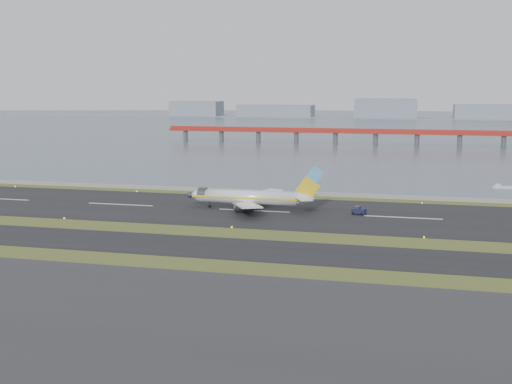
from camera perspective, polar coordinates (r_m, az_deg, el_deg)
ground at (r=148.16m, az=-2.96°, el=-3.82°), size 1000.00×1000.00×0.00m
apron_strip at (r=98.85m, az=-12.33°, el=-10.69°), size 1000.00×50.00×0.10m
taxiway_strip at (r=137.02m, az=-4.41°, el=-4.89°), size 1000.00×18.00×0.10m
runway_strip at (r=176.46m, az=-0.16°, el=-1.68°), size 1000.00×45.00×0.10m
seawall at (r=205.19m, az=1.86°, el=-0.03°), size 1000.00×2.50×1.00m
bay_water at (r=600.57m, az=9.83°, el=5.86°), size 1400.00×800.00×1.30m
red_pier at (r=389.67m, az=10.60°, el=5.19°), size 260.00×5.00×10.20m
far_shoreline at (r=759.20m, az=11.74°, el=6.93°), size 1400.00×80.00×60.50m
airliner at (r=177.65m, az=-0.31°, el=-0.49°), size 38.52×32.89×12.80m
pushback_tug at (r=173.26m, az=9.10°, el=-1.65°), size 3.97×2.88×2.29m
workboat_near at (r=231.57m, az=20.96°, el=0.42°), size 6.63×2.73×1.56m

